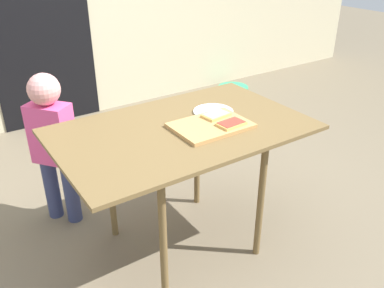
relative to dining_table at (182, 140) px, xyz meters
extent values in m
plane|color=#716550|center=(0.00, 0.00, -0.68)|extent=(16.00, 16.00, 0.00)
cube|color=black|center=(-0.09, 2.17, 0.32)|extent=(0.90, 0.02, 2.00)
cube|color=brown|center=(0.00, 0.00, 0.06)|extent=(1.28, 0.80, 0.02)
cylinder|color=brown|center=(-0.30, -0.30, -0.32)|extent=(0.04, 0.04, 0.73)
cylinder|color=brown|center=(0.30, -0.30, -0.32)|extent=(0.04, 0.04, 0.73)
cylinder|color=brown|center=(-0.30, 0.30, -0.32)|extent=(0.04, 0.04, 0.73)
cylinder|color=brown|center=(0.30, 0.30, -0.32)|extent=(0.04, 0.04, 0.73)
cube|color=tan|center=(0.12, -0.08, 0.08)|extent=(0.38, 0.27, 0.02)
cube|color=#E1B25C|center=(0.20, -0.15, 0.10)|extent=(0.15, 0.10, 0.01)
cube|color=red|center=(0.20, -0.15, 0.10)|extent=(0.13, 0.09, 0.00)
cube|color=#E1B25C|center=(0.20, -0.02, 0.10)|extent=(0.15, 0.11, 0.01)
cube|color=#F0D68D|center=(0.20, -0.02, 0.10)|extent=(0.14, 0.10, 0.00)
cylinder|color=white|center=(0.24, 0.07, 0.07)|extent=(0.22, 0.22, 0.01)
cylinder|color=#383F68|center=(-0.54, 0.69, -0.48)|extent=(0.09, 0.09, 0.42)
cylinder|color=#383F68|center=(-0.45, 0.58, -0.48)|extent=(0.09, 0.09, 0.42)
cube|color=#E54C8C|center=(-0.50, 0.63, -0.09)|extent=(0.26, 0.28, 0.36)
sphere|color=pink|center=(-0.50, 0.63, 0.18)|extent=(0.18, 0.18, 0.18)
cylinder|color=#33A572|center=(1.90, 1.89, -0.66)|extent=(0.35, 0.35, 0.04)
camera|label=1|loc=(-1.00, -1.59, 0.95)|focal=38.33mm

